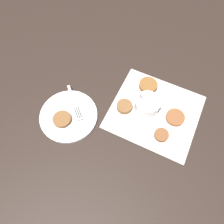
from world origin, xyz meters
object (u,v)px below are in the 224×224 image
(serving_plate, at_px, (69,115))
(fritter_on_plate, at_px, (62,119))
(sauce_bowl, at_px, (147,104))
(fork, at_px, (76,106))

(serving_plate, bearing_deg, fritter_on_plate, -115.28)
(sauce_bowl, height_order, fritter_on_plate, sauce_bowl)
(serving_plate, bearing_deg, sauce_bowl, 24.20)
(serving_plate, xyz_separation_m, fritter_on_plate, (-0.01, -0.03, 0.02))
(sauce_bowl, xyz_separation_m, serving_plate, (-0.29, -0.13, -0.02))
(fork, bearing_deg, sauce_bowl, 17.45)
(sauce_bowl, distance_m, fork, 0.29)
(sauce_bowl, bearing_deg, fritter_on_plate, -152.38)
(serving_plate, distance_m, fritter_on_plate, 0.04)
(fritter_on_plate, relative_size, fork, 0.48)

